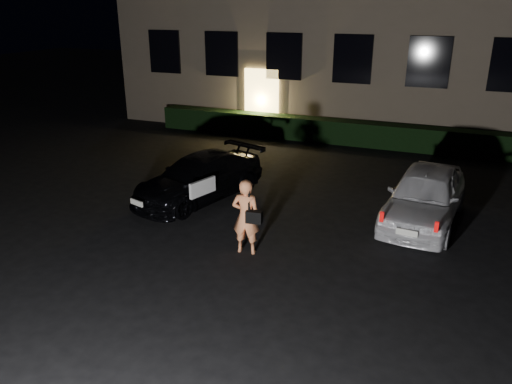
% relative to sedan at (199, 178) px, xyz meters
% --- Properties ---
extents(ground, '(80.00, 80.00, 0.00)m').
position_rel_sedan_xyz_m(ground, '(2.38, -3.56, -0.58)').
color(ground, black).
rests_on(ground, ground).
extents(hedge, '(15.00, 0.70, 0.85)m').
position_rel_sedan_xyz_m(hedge, '(2.38, 6.94, -0.15)').
color(hedge, black).
rests_on(hedge, ground).
extents(sedan, '(2.73, 4.26, 1.15)m').
position_rel_sedan_xyz_m(sedan, '(0.00, 0.00, 0.00)').
color(sedan, black).
rests_on(sedan, ground).
extents(hatch, '(1.93, 3.99, 1.31)m').
position_rel_sedan_xyz_m(hatch, '(5.63, 0.63, 0.08)').
color(hatch, white).
rests_on(hatch, ground).
extents(man, '(0.70, 0.46, 1.61)m').
position_rel_sedan_xyz_m(man, '(2.36, -2.38, 0.23)').
color(man, '#FF935C').
rests_on(man, ground).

